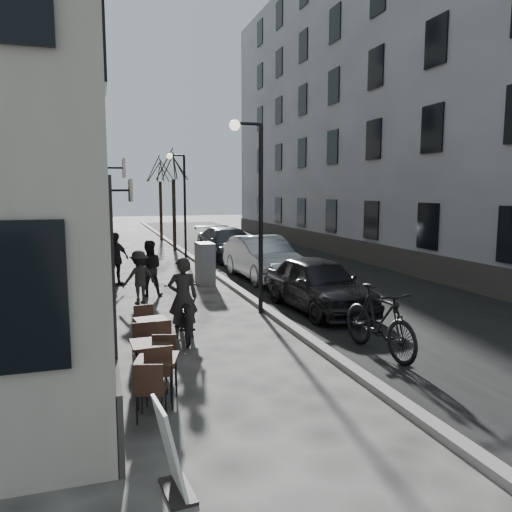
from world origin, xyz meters
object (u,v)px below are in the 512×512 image
pedestrian_near (149,268)px  car_mid (263,258)px  streetlamp_near (255,196)px  bistro_set_a (158,375)px  pedestrian_far (115,259)px  bicycle (183,313)px  moped (379,321)px  tree_far (160,170)px  car_near (319,284)px  pedestrian_mid (139,277)px  bistro_set_b (151,360)px  car_far (228,244)px  bistro_set_c (152,334)px  sign_board (171,457)px  streetlamp_far (181,193)px  tree_near (173,165)px  utility_cabinet (205,263)px

pedestrian_near → car_mid: pedestrian_near is taller
streetlamp_near → bistro_set_a: 6.53m
pedestrian_far → car_mid: (5.29, -0.36, -0.14)m
bicycle → moped: bearing=149.9°
tree_far → car_near: 21.60m
pedestrian_near → car_near: bearing=150.9°
pedestrian_mid → pedestrian_far: (-0.57, 3.09, 0.15)m
bistro_set_a → bistro_set_b: bearing=108.1°
car_far → moped: car_far is taller
car_near → pedestrian_mid: bearing=150.1°
streetlamp_near → pedestrian_mid: streetlamp_near is taller
streetlamp_near → tree_far: 21.05m
bistro_set_a → bistro_set_c: (0.15, 2.33, 0.00)m
bistro_set_a → car_mid: size_ratio=0.32×
bistro_set_b → sign_board: 3.10m
sign_board → pedestrian_far: (-0.14, 12.76, 0.51)m
streetlamp_far → pedestrian_mid: bearing=-106.2°
tree_near → bistro_set_b: (-3.26, -19.36, -4.18)m
bicycle → streetlamp_near: bearing=-140.0°
tree_far → pedestrian_mid: 19.41m
tree_far → car_far: 11.36m
pedestrian_mid → car_mid: car_mid is taller
sign_board → pedestrian_near: bearing=79.2°
bistro_set_b → bicycle: 2.89m
bistro_set_a → tree_near: bearing=96.8°
bistro_set_b → car_near: car_near is taller
pedestrian_mid → car_mid: 5.45m
sign_board → car_mid: car_mid is taller
bicycle → streetlamp_far: bearing=-95.9°
pedestrian_mid → moped: bearing=105.1°
bistro_set_a → pedestrian_near: (0.68, 8.19, 0.43)m
tree_near → bistro_set_c: size_ratio=3.70×
streetlamp_far → moped: bearing=-85.1°
car_mid → car_far: size_ratio=0.92×
car_mid → car_near: bearing=-93.0°
sign_board → moped: 5.81m
streetlamp_far → moped: size_ratio=2.20×
bistro_set_b → streetlamp_near: bearing=51.3°
bistro_set_c → car_far: car_far is taller
bistro_set_c → pedestrian_far: size_ratio=0.82×
streetlamp_near → car_near: 3.02m
streetlamp_far → bistro_set_c: 15.26m
streetlamp_near → bistro_set_c: bearing=-138.0°
bistro_set_a → pedestrian_mid: size_ratio=0.99×
pedestrian_mid → bistro_set_c: bearing=69.0°
bistro_set_b → pedestrian_mid: pedestrian_mid is taller
streetlamp_near → utility_cabinet: 5.24m
bistro_set_a → bistro_set_b: bistro_set_b is taller
utility_cabinet → car_mid: (2.25, 0.31, 0.06)m
streetlamp_far → bistro_set_a: streetlamp_far is taller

